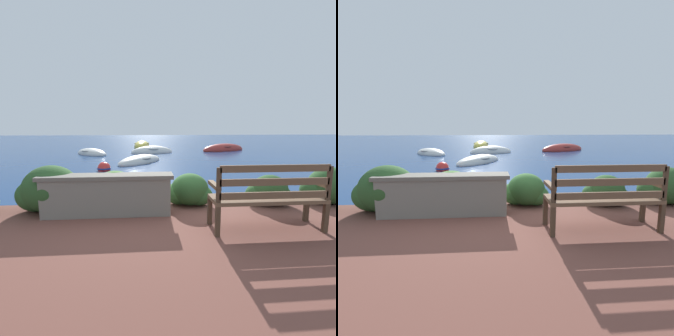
{
  "view_description": "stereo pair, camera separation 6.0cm",
  "coord_description": "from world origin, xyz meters",
  "views": [
    {
      "loc": [
        -0.26,
        -4.75,
        1.64
      ],
      "look_at": [
        0.45,
        3.36,
        0.31
      ],
      "focal_mm": 28.0,
      "sensor_mm": 36.0,
      "label": 1
    },
    {
      "loc": [
        -0.2,
        -4.75,
        1.64
      ],
      "look_at": [
        0.45,
        3.36,
        0.31
      ],
      "focal_mm": 28.0,
      "sensor_mm": 36.0,
      "label": 2
    }
  ],
  "objects": [
    {
      "name": "hedge_clump_right",
      "position": [
        0.52,
        -0.23,
        0.47
      ],
      "size": [
        0.84,
        0.61,
        0.57
      ],
      "color": "#2D5628",
      "rests_on": "patio_terrace"
    },
    {
      "name": "hedge_clump_centre",
      "position": [
        -0.79,
        -0.4,
        0.51
      ],
      "size": [
        0.98,
        0.71,
        0.67
      ],
      "color": "#426B33",
      "rests_on": "patio_terrace"
    },
    {
      "name": "rowboat_outer",
      "position": [
        4.85,
        11.97,
        0.07
      ],
      "size": [
        3.37,
        2.29,
        0.8
      ],
      "rotation": [
        0.0,
        0.0,
        0.44
      ],
      "color": "#9E2D28",
      "rests_on": "ground_plane"
    },
    {
      "name": "park_bench",
      "position": [
        1.39,
        -1.46,
        0.7
      ],
      "size": [
        1.54,
        0.48,
        0.93
      ],
      "rotation": [
        0.0,
        0.0,
        0.07
      ],
      "color": "#433123",
      "rests_on": "patio_terrace"
    },
    {
      "name": "ground_plane",
      "position": [
        0.0,
        0.0,
        0.0
      ],
      "size": [
        80.0,
        80.0,
        0.0
      ],
      "color": "navy"
    },
    {
      "name": "rowboat_far",
      "position": [
        0.14,
        10.79,
        0.06
      ],
      "size": [
        2.65,
        1.5,
        0.74
      ],
      "rotation": [
        0.0,
        0.0,
        0.23
      ],
      "color": "silver",
      "rests_on": "ground_plane"
    },
    {
      "name": "rowboat_mid",
      "position": [
        -3.28,
        10.36,
        0.05
      ],
      "size": [
        2.43,
        2.61,
        0.61
      ],
      "rotation": [
        0.0,
        0.0,
        5.42
      ],
      "color": "silver",
      "rests_on": "ground_plane"
    },
    {
      "name": "stone_wall",
      "position": [
        -0.86,
        -0.65,
        0.55
      ],
      "size": [
        2.08,
        0.39,
        0.65
      ],
      "color": "slate",
      "rests_on": "patio_terrace"
    },
    {
      "name": "rowboat_distant",
      "position": [
        -0.5,
        14.94,
        0.08
      ],
      "size": [
        1.34,
        2.63,
        0.88
      ],
      "rotation": [
        0.0,
        0.0,
        1.47
      ],
      "color": "#DBC64C",
      "rests_on": "ground_plane"
    },
    {
      "name": "mooring_buoy",
      "position": [
        -1.76,
        4.84,
        0.08
      ],
      "size": [
        0.52,
        0.52,
        0.47
      ],
      "color": "red",
      "rests_on": "ground_plane"
    },
    {
      "name": "hedge_clump_extra",
      "position": [
        3.09,
        -0.36,
        0.51
      ],
      "size": [
        0.99,
        0.71,
        0.67
      ],
      "color": "#284C23",
      "rests_on": "patio_terrace"
    },
    {
      "name": "rowboat_nearest",
      "position": [
        -0.49,
        6.81,
        0.05
      ],
      "size": [
        2.39,
        2.75,
        0.6
      ],
      "rotation": [
        0.0,
        0.0,
        4.07
      ],
      "color": "silver",
      "rests_on": "ground_plane"
    },
    {
      "name": "hedge_clump_left",
      "position": [
        -1.81,
        -0.42,
        0.56
      ],
      "size": [
        1.14,
        0.82,
        0.78
      ],
      "color": "#284C23",
      "rests_on": "patio_terrace"
    },
    {
      "name": "hedge_clump_far_right",
      "position": [
        1.94,
        -0.36,
        0.46
      ],
      "size": [
        0.8,
        0.58,
        0.55
      ],
      "color": "#284C23",
      "rests_on": "patio_terrace"
    }
  ]
}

